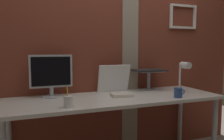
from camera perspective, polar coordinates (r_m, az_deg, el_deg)
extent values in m
cube|color=brown|center=(2.53, -1.11, 6.33)|extent=(3.29, 0.12, 2.47)
cube|color=gray|center=(2.57, 4.58, 6.30)|extent=(0.19, 0.01, 2.47)
cube|color=white|center=(2.97, 17.43, 15.09)|extent=(0.37, 0.03, 0.03)
cube|color=white|center=(2.93, 17.29, 10.10)|extent=(0.37, 0.03, 0.03)
cube|color=white|center=(2.85, 14.56, 12.95)|extent=(0.03, 0.03, 0.23)
cube|color=white|center=(3.06, 19.96, 12.27)|extent=(0.03, 0.03, 0.23)
cube|color=silver|center=(2.20, 0.94, -7.13)|extent=(2.05, 0.67, 0.03)
cylinder|color=#B2B2B7|center=(2.60, 24.23, -13.99)|extent=(0.05, 0.05, 0.70)
cylinder|color=#B2B2B7|center=(2.42, -24.40, -15.45)|extent=(0.05, 0.05, 0.70)
cylinder|color=#B2B2B7|center=(2.99, 16.66, -11.21)|extent=(0.05, 0.05, 0.70)
cylinder|color=#ADB2B7|center=(2.26, -14.85, -6.40)|extent=(0.18, 0.18, 0.01)
cylinder|color=#ADB2B7|center=(2.25, -14.88, -5.22)|extent=(0.04, 0.04, 0.08)
cube|color=#ADB2B7|center=(2.23, -15.00, -0.27)|extent=(0.40, 0.04, 0.31)
cube|color=black|center=(2.21, -14.95, -0.32)|extent=(0.36, 0.00, 0.27)
cylinder|color=gray|center=(2.59, 9.13, -4.82)|extent=(0.14, 0.14, 0.01)
cylinder|color=gray|center=(2.57, 9.17, -2.57)|extent=(0.03, 0.03, 0.19)
cube|color=gray|center=(2.56, 9.20, -0.32)|extent=(0.28, 0.22, 0.01)
cube|color=black|center=(2.56, 9.20, -0.07)|extent=(0.35, 0.25, 0.01)
cube|color=#2D2D30|center=(2.58, 8.99, 0.13)|extent=(0.31, 0.16, 0.00)
cube|color=black|center=(2.69, 7.57, 2.43)|extent=(0.35, 0.06, 0.20)
cube|color=black|center=(2.68, 7.64, 2.39)|extent=(0.32, 0.05, 0.17)
cube|color=white|center=(2.43, 0.47, -2.11)|extent=(0.35, 0.09, 0.29)
cylinder|color=white|center=(2.55, 16.47, -5.07)|extent=(0.12, 0.12, 0.02)
cylinder|color=white|center=(2.53, 16.57, -1.60)|extent=(0.02, 0.02, 0.30)
cylinder|color=white|center=(2.45, 17.92, 1.14)|extent=(0.07, 0.11, 0.07)
cylinder|color=white|center=(1.83, -10.89, -7.81)|extent=(0.07, 0.07, 0.09)
cylinder|color=yellow|center=(1.83, -11.07, -6.68)|extent=(0.01, 0.01, 0.14)
cylinder|color=yellow|center=(1.83, -11.03, -6.41)|extent=(0.02, 0.01, 0.16)
cylinder|color=#2D4C8C|center=(2.25, 16.19, -5.47)|extent=(0.08, 0.08, 0.09)
torus|color=#2D4C8C|center=(2.28, 17.21, -5.24)|extent=(0.05, 0.01, 0.05)
cube|color=silver|center=(2.21, 2.43, -6.22)|extent=(0.21, 0.16, 0.03)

